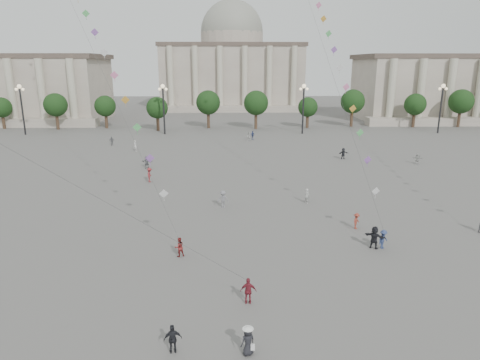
{
  "coord_description": "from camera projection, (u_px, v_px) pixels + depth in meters",
  "views": [
    {
      "loc": [
        -0.8,
        -22.57,
        14.99
      ],
      "look_at": [
        0.0,
        12.0,
        5.49
      ],
      "focal_mm": 32.0,
      "sensor_mm": 36.0,
      "label": 1
    }
  ],
  "objects": [
    {
      "name": "ground",
      "position": [
        245.0,
        320.0,
        25.75
      ],
      "size": [
        360.0,
        360.0,
        0.0
      ],
      "primitive_type": "plane",
      "color": "#555250",
      "rests_on": "ground"
    },
    {
      "name": "hall_central",
      "position": [
        232.0,
        65.0,
        146.55
      ],
      "size": [
        48.3,
        34.3,
        35.5
      ],
      "color": "gray",
      "rests_on": "ground"
    },
    {
      "name": "tree_row",
      "position": [
        233.0,
        105.0,
        99.51
      ],
      "size": [
        137.12,
        5.12,
        8.0
      ],
      "color": "#3D2A1E",
      "rests_on": "ground"
    },
    {
      "name": "lamp_post_far_west",
      "position": [
        21.0,
        100.0,
        90.27
      ],
      "size": [
        2.0,
        0.9,
        10.65
      ],
      "color": "#262628",
      "rests_on": "ground"
    },
    {
      "name": "lamp_post_mid_west",
      "position": [
        163.0,
        100.0,
        90.95
      ],
      "size": [
        2.0,
        0.9,
        10.65
      ],
      "color": "#262628",
      "rests_on": "ground"
    },
    {
      "name": "lamp_post_mid_east",
      "position": [
        304.0,
        100.0,
        91.62
      ],
      "size": [
        2.0,
        0.9,
        10.65
      ],
      "color": "#262628",
      "rests_on": "ground"
    },
    {
      "name": "lamp_post_far_east",
      "position": [
        442.0,
        99.0,
        92.29
      ],
      "size": [
        2.0,
        0.9,
        10.65
      ],
      "color": "#262628",
      "rests_on": "ground"
    },
    {
      "name": "person_crowd_0",
      "position": [
        253.0,
        135.0,
        86.2
      ],
      "size": [
        1.1,
        0.86,
        1.74
      ],
      "primitive_type": "imported",
      "rotation": [
        0.0,
        0.0,
        0.5
      ],
      "color": "#3A4882",
      "rests_on": "ground"
    },
    {
      "name": "person_crowd_3",
      "position": [
        374.0,
        237.0,
        35.53
      ],
      "size": [
        1.79,
        1.5,
        1.93
      ],
      "primitive_type": "imported",
      "rotation": [
        0.0,
        0.0,
        2.53
      ],
      "color": "black",
      "rests_on": "ground"
    },
    {
      "name": "person_crowd_4",
      "position": [
        249.0,
        136.0,
        84.97
      ],
      "size": [
        1.21,
        1.69,
        1.76
      ],
      "primitive_type": "imported",
      "rotation": [
        0.0,
        0.0,
        4.23
      ],
      "color": "silver",
      "rests_on": "ground"
    },
    {
      "name": "person_crowd_6",
      "position": [
        223.0,
        199.0,
        45.63
      ],
      "size": [
        1.28,
        0.82,
        1.87
      ],
      "primitive_type": "imported",
      "rotation": [
        0.0,
        0.0,
        6.17
      ],
      "color": "slate",
      "rests_on": "ground"
    },
    {
      "name": "person_crowd_7",
      "position": [
        417.0,
        159.0,
        65.43
      ],
      "size": [
        1.54,
        1.13,
        1.61
      ],
      "primitive_type": "imported",
      "rotation": [
        0.0,
        0.0,
        2.64
      ],
      "color": "#B9B9B5",
      "rests_on": "ground"
    },
    {
      "name": "person_crowd_8",
      "position": [
        357.0,
        221.0,
        39.77
      ],
      "size": [
        1.04,
        1.13,
        1.53
      ],
      "primitive_type": "imported",
      "rotation": [
        0.0,
        0.0,
        0.94
      ],
      "color": "maroon",
      "rests_on": "ground"
    },
    {
      "name": "person_crowd_9",
      "position": [
        343.0,
        154.0,
        68.72
      ],
      "size": [
        1.75,
        0.93,
        1.8
      ],
      "primitive_type": "imported",
      "rotation": [
        0.0,
        0.0,
        0.25
      ],
      "color": "black",
      "rests_on": "ground"
    },
    {
      "name": "person_crowd_10",
      "position": [
        135.0,
        146.0,
        74.62
      ],
      "size": [
        0.82,
        0.84,
        1.95
      ],
      "primitive_type": "imported",
      "rotation": [
        0.0,
        0.0,
        2.3
      ],
      "color": "silver",
      "rests_on": "ground"
    },
    {
      "name": "person_crowd_12",
      "position": [
        147.0,
        162.0,
        62.6
      ],
      "size": [
        1.81,
        0.96,
        1.87
      ],
      "primitive_type": "imported",
      "rotation": [
        0.0,
        0.0,
        2.9
      ],
      "color": "slate",
      "rests_on": "ground"
    },
    {
      "name": "person_crowd_13",
      "position": [
        307.0,
        196.0,
        47.05
      ],
      "size": [
        0.66,
        0.73,
        1.67
      ],
      "primitive_type": "imported",
      "rotation": [
        0.0,
        0.0,
        2.11
      ],
      "color": "#BBBAB6",
      "rests_on": "ground"
    },
    {
      "name": "person_crowd_16",
      "position": [
        112.0,
        141.0,
        79.97
      ],
      "size": [
        1.06,
        0.67,
        1.69
      ],
      "primitive_type": "imported",
      "rotation": [
        0.0,
        0.0,
        0.28
      ],
      "color": "slate",
      "rests_on": "ground"
    },
    {
      "name": "person_crowd_17",
      "position": [
        150.0,
        175.0,
        55.37
      ],
      "size": [
        0.72,
        1.24,
        1.9
      ],
      "primitive_type": "imported",
      "rotation": [
        0.0,
        0.0,
        1.58
      ],
      "color": "maroon",
      "rests_on": "ground"
    },
    {
      "name": "tourist_0",
      "position": [
        248.0,
        291.0,
        27.35
      ],
      "size": [
        1.06,
        0.5,
        1.77
      ],
      "primitive_type": "imported",
      "rotation": [
        0.0,
        0.0,
        3.08
      ],
      "color": "maroon",
      "rests_on": "ground"
    },
    {
      "name": "tourist_4",
      "position": [
        173.0,
        339.0,
        22.69
      ],
      "size": [
        1.03,
        0.58,
        1.66
      ],
      "primitive_type": "imported",
      "rotation": [
        0.0,
        0.0,
        3.33
      ],
      "color": "black",
      "rests_on": "ground"
    },
    {
      "name": "kite_flyer_0",
      "position": [
        179.0,
        247.0,
        34.07
      ],
      "size": [
        0.96,
        0.88,
        1.61
      ],
      "primitive_type": "imported",
      "rotation": [
        0.0,
        0.0,
        3.57
      ],
      "color": "maroon",
      "rests_on": "ground"
    },
    {
      "name": "kite_flyer_1",
      "position": [
        383.0,
        239.0,
        35.54
      ],
      "size": [
        1.21,
        1.12,
        1.63
      ],
      "primitive_type": "imported",
      "rotation": [
        0.0,
        0.0,
        0.65
      ],
      "color": "navy",
      "rests_on": "ground"
    },
    {
      "name": "hat_person",
      "position": [
        248.0,
        340.0,
        22.52
      ],
      "size": [
        0.94,
        0.85,
        1.69
      ],
      "color": "black",
      "rests_on": "ground"
    }
  ]
}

